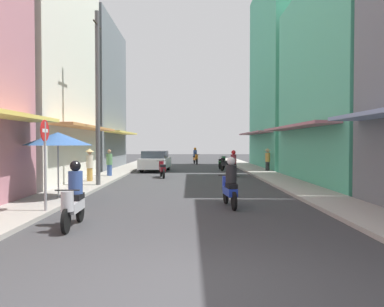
# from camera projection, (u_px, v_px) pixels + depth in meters

# --- Properties ---
(ground_plane) EXTENTS (91.52, 91.52, 0.00)m
(ground_plane) POSITION_uv_depth(u_px,v_px,m) (189.00, 177.00, 22.00)
(ground_plane) COLOR #38383A
(sidewalk_left) EXTENTS (1.83, 49.60, 0.12)m
(sidewalk_left) POSITION_uv_depth(u_px,v_px,m) (108.00, 176.00, 21.97)
(sidewalk_left) COLOR #9E9991
(sidewalk_left) RESTS_ON ground
(sidewalk_right) EXTENTS (1.83, 49.60, 0.12)m
(sidewalk_right) POSITION_uv_depth(u_px,v_px,m) (271.00, 176.00, 22.04)
(sidewalk_right) COLOR #ADA89E
(sidewalk_right) RESTS_ON ground
(building_left_mid) EXTENTS (7.05, 9.31, 11.10)m
(building_left_mid) POSITION_uv_depth(u_px,v_px,m) (19.00, 73.00, 19.12)
(building_left_mid) COLOR silver
(building_left_mid) RESTS_ON ground
(building_left_far) EXTENTS (7.05, 9.32, 11.14)m
(building_left_far) POSITION_uv_depth(u_px,v_px,m) (77.00, 97.00, 29.15)
(building_left_far) COLOR slate
(building_left_far) RESTS_ON ground
(building_right_mid) EXTENTS (7.05, 10.58, 9.93)m
(building_right_mid) POSITION_uv_depth(u_px,v_px,m) (365.00, 83.00, 18.61)
(building_right_mid) COLOR #4CB28C
(building_right_mid) RESTS_ON ground
(building_right_far) EXTENTS (7.05, 10.67, 14.90)m
(building_right_far) POSITION_uv_depth(u_px,v_px,m) (298.00, 75.00, 30.14)
(building_right_far) COLOR #4CB28C
(building_right_far) RESTS_ON ground
(motorbike_black) EXTENTS (0.76, 1.74, 0.96)m
(motorbike_black) POSITION_uv_depth(u_px,v_px,m) (225.00, 164.00, 26.52)
(motorbike_black) COLOR black
(motorbike_black) RESTS_ON ground
(motorbike_maroon) EXTENTS (0.61, 1.79, 0.96)m
(motorbike_maroon) POSITION_uv_depth(u_px,v_px,m) (162.00, 169.00, 21.82)
(motorbike_maroon) COLOR black
(motorbike_maroon) RESTS_ON ground
(motorbike_blue) EXTENTS (0.55, 1.81, 1.58)m
(motorbike_blue) POSITION_uv_depth(u_px,v_px,m) (230.00, 185.00, 11.74)
(motorbike_blue) COLOR black
(motorbike_blue) RESTS_ON ground
(motorbike_orange) EXTENTS (0.59, 1.80, 1.58)m
(motorbike_orange) POSITION_uv_depth(u_px,v_px,m) (195.00, 157.00, 35.80)
(motorbike_orange) COLOR black
(motorbike_orange) RESTS_ON ground
(motorbike_silver) EXTENTS (0.55, 1.81, 1.58)m
(motorbike_silver) POSITION_uv_depth(u_px,v_px,m) (74.00, 198.00, 8.95)
(motorbike_silver) COLOR black
(motorbike_silver) RESTS_ON ground
(motorbike_green) EXTENTS (0.78, 1.73, 0.96)m
(motorbike_green) POSITION_uv_depth(u_px,v_px,m) (222.00, 162.00, 29.56)
(motorbike_green) COLOR black
(motorbike_green) RESTS_ON ground
(motorbike_red) EXTENTS (0.55, 1.81, 1.58)m
(motorbike_red) POSITION_uv_depth(u_px,v_px,m) (233.00, 165.00, 22.61)
(motorbike_red) COLOR black
(motorbike_red) RESTS_ON ground
(parked_car) EXTENTS (2.04, 4.21, 1.45)m
(parked_car) POSITION_uv_depth(u_px,v_px,m) (155.00, 161.00, 26.61)
(parked_car) COLOR silver
(parked_car) RESTS_ON ground
(pedestrian_foreground) EXTENTS (0.34, 0.34, 1.63)m
(pedestrian_foreground) POSITION_uv_depth(u_px,v_px,m) (109.00, 164.00, 21.69)
(pedestrian_foreground) COLOR #334C8C
(pedestrian_foreground) RESTS_ON ground
(pedestrian_crossing) EXTENTS (0.44, 0.44, 1.73)m
(pedestrian_crossing) POSITION_uv_depth(u_px,v_px,m) (90.00, 164.00, 18.64)
(pedestrian_crossing) COLOR #BF8C3F
(pedestrian_crossing) RESTS_ON ground
(pedestrian_far) EXTENTS (0.44, 0.44, 1.65)m
(pedestrian_far) POSITION_uv_depth(u_px,v_px,m) (268.00, 159.00, 25.79)
(pedestrian_far) COLOR #262628
(pedestrian_far) RESTS_ON ground
(vendor_umbrella) EXTENTS (2.29, 2.29, 2.38)m
(vendor_umbrella) POSITION_uv_depth(u_px,v_px,m) (58.00, 139.00, 12.85)
(vendor_umbrella) COLOR #99999E
(vendor_umbrella) RESTS_ON ground
(utility_pole) EXTENTS (0.20, 1.20, 7.89)m
(utility_pole) POSITION_uv_depth(u_px,v_px,m) (98.00, 98.00, 16.87)
(utility_pole) COLOR #4C4C4F
(utility_pole) RESTS_ON ground
(street_sign_no_entry) EXTENTS (0.07, 0.60, 2.65)m
(street_sign_no_entry) POSITION_uv_depth(u_px,v_px,m) (45.00, 153.00, 10.46)
(street_sign_no_entry) COLOR gray
(street_sign_no_entry) RESTS_ON ground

